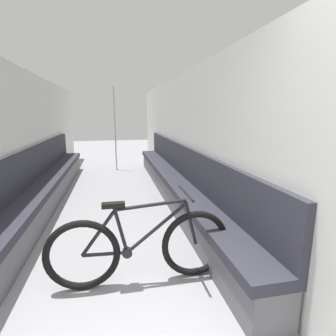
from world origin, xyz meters
TOP-DOWN VIEW (x-y plane):
  - wall_left at (-1.36, 3.74)m, footprint 0.10×10.67m
  - wall_right at (1.36, 3.74)m, footprint 0.10×10.67m
  - bench_seat_row_left at (-1.13, 3.93)m, footprint 0.42×6.34m
  - bench_seat_row_right at (1.13, 3.93)m, footprint 0.42×6.34m
  - bicycle at (0.26, 1.62)m, footprint 1.71×0.46m
  - grab_pole_near at (0.12, 6.75)m, footprint 0.08×0.08m

SIDE VIEW (x-z plane):
  - bench_seat_row_left at x=-1.13m, z-range -0.18..0.83m
  - bench_seat_row_right at x=1.13m, z-range -0.18..0.83m
  - bicycle at x=0.26m, z-range -0.08..0.78m
  - grab_pole_near at x=0.12m, z-range -0.03..2.23m
  - wall_left at x=-1.36m, z-range 0.00..2.28m
  - wall_right at x=1.36m, z-range 0.00..2.28m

